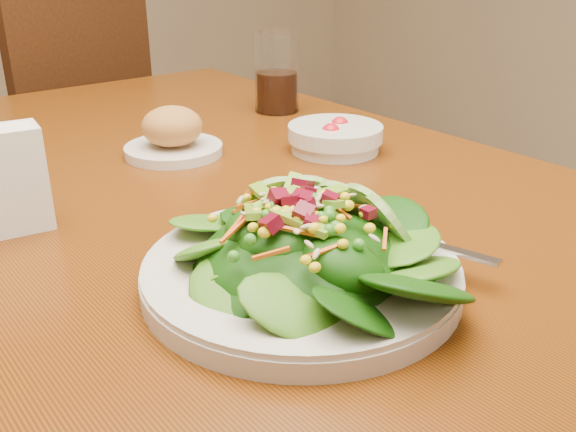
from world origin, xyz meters
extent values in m
cube|color=#64330C|center=(0.00, 0.00, 0.73)|extent=(0.90, 1.40, 0.04)
cylinder|color=#3B1E0B|center=(0.39, 0.64, 0.35)|extent=(0.07, 0.07, 0.71)
cube|color=#3B1E0B|center=(0.12, 1.07, 0.45)|extent=(0.56, 0.56, 0.04)
cylinder|color=#3B1E0B|center=(0.25, 1.31, 0.22)|extent=(0.04, 0.04, 0.43)
cylinder|color=#3B1E0B|center=(0.36, 0.95, 0.22)|extent=(0.04, 0.04, 0.43)
cylinder|color=#3B1E0B|center=(0.00, 0.83, 0.22)|extent=(0.04, 0.04, 0.43)
cube|color=#3B1E0B|center=(0.19, 0.87, 0.72)|extent=(0.41, 0.16, 0.49)
cylinder|color=silver|center=(-0.07, -0.30, 0.76)|extent=(0.30, 0.30, 0.02)
ellipsoid|color=black|center=(-0.07, -0.30, 0.79)|extent=(0.21, 0.21, 0.05)
cube|color=silver|center=(0.06, -0.33, 0.77)|extent=(0.05, 0.18, 0.01)
cylinder|color=silver|center=(0.03, 0.13, 0.76)|extent=(0.15, 0.15, 0.01)
ellipsoid|color=#BC7A2D|center=(0.03, 0.13, 0.80)|extent=(0.09, 0.09, 0.06)
cylinder|color=silver|center=(0.24, -0.01, 0.77)|extent=(0.15, 0.15, 0.04)
sphere|color=red|center=(0.26, 0.00, 0.78)|extent=(0.03, 0.03, 0.03)
sphere|color=red|center=(0.22, -0.02, 0.78)|extent=(0.03, 0.03, 0.03)
cylinder|color=silver|center=(0.32, 0.25, 0.82)|extent=(0.08, 0.08, 0.15)
cylinder|color=black|center=(0.32, 0.25, 0.79)|extent=(0.08, 0.08, 0.07)
cube|color=white|center=(-0.25, 0.01, 0.81)|extent=(0.10, 0.06, 0.12)
cube|color=white|center=(-0.25, 0.01, 0.82)|extent=(0.08, 0.05, 0.10)
camera|label=1|loc=(-0.41, -0.71, 1.06)|focal=40.00mm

